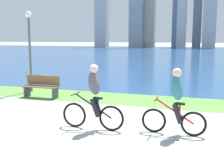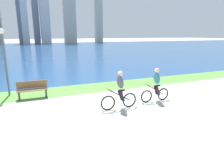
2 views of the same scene
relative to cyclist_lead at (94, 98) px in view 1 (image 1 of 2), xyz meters
The scene contains 8 objects.
ground_plane 1.43m from the cyclist_lead, 102.25° to the left, with size 300.00×300.00×0.00m, color #9E9E99.
grass_strip_bayside 3.97m from the cyclist_lead, 93.61° to the left, with size 120.00×2.19×0.01m, color #59933D.
bay_water_surface 40.22m from the cyclist_lead, 90.35° to the left, with size 300.00×70.49×0.00m, color navy.
cyclist_lead is the anchor object (origin of this frame).
cyclist_trailing 2.08m from the cyclist_lead, ahead, with size 1.60×0.52×1.66m.
bench_near_path 4.74m from the cyclist_lead, 138.31° to the left, with size 1.50×0.47×0.90m.
lamppost_tall 6.47m from the cyclist_lead, 138.39° to the left, with size 0.28×0.28×3.53m.
city_skyline_far_shore 68.84m from the cyclist_lead, 94.14° to the left, with size 49.70×6.34×27.84m.
Camera 1 is at (2.98, -7.88, 2.37)m, focal length 45.91 mm.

